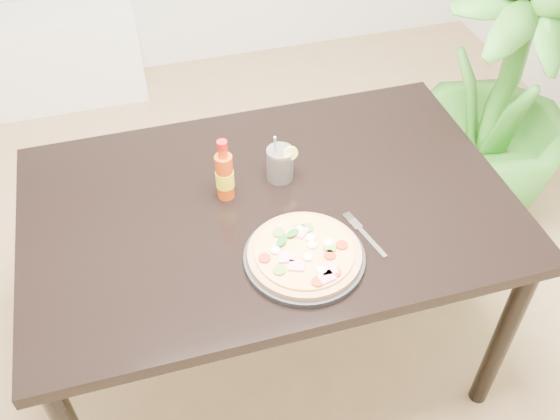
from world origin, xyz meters
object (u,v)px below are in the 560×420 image
object	(u,v)px
plate	(304,258)
houseplant	(500,98)
pizza	(305,253)
cola_cup	(280,164)
dining_table	(269,222)
fork	(364,233)
hot_sauce_bottle	(225,175)
media_console	(4,64)

from	to	relation	value
plate	houseplant	world-z (taller)	houseplant
pizza	houseplant	distance (m)	1.26
plate	cola_cup	world-z (taller)	cola_cup
dining_table	cola_cup	xyz separation A→B (m)	(0.06, 0.09, 0.13)
pizza	dining_table	bearing A→B (deg)	97.71
dining_table	plate	size ratio (longest dim) A/B	4.38
cola_cup	fork	distance (m)	0.33
pizza	hot_sauce_bottle	xyz separation A→B (m)	(-0.14, 0.30, 0.05)
fork	plate	bearing A→B (deg)	-179.99
fork	houseplant	size ratio (longest dim) A/B	0.16
dining_table	plate	xyz separation A→B (m)	(0.03, -0.24, 0.09)
hot_sauce_bottle	plate	bearing A→B (deg)	-64.31
dining_table	houseplant	size ratio (longest dim) A/B	1.17
fork	hot_sauce_bottle	bearing A→B (deg)	128.75
plate	fork	bearing A→B (deg)	13.52
plate	media_console	world-z (taller)	plate
fork	media_console	distance (m)	2.44
houseplant	media_console	bearing A→B (deg)	144.27
fork	media_console	size ratio (longest dim) A/B	0.13
dining_table	pizza	xyz separation A→B (m)	(0.03, -0.24, 0.11)
houseplant	media_console	xyz separation A→B (m)	(-1.99, 1.43, -0.35)
houseplant	plate	bearing A→B (deg)	-145.52
hot_sauce_bottle	houseplant	distance (m)	1.27
fork	media_console	bearing A→B (deg)	105.07
plate	fork	world-z (taller)	plate
pizza	fork	xyz separation A→B (m)	(0.18, 0.05, -0.02)
plate	fork	distance (m)	0.19
plate	pizza	bearing A→B (deg)	-67.36
plate	hot_sauce_bottle	size ratio (longest dim) A/B	1.60
dining_table	hot_sauce_bottle	world-z (taller)	hot_sauce_bottle
houseplant	media_console	distance (m)	2.47
fork	media_console	xyz separation A→B (m)	(-1.14, 2.09, -0.50)
dining_table	cola_cup	distance (m)	0.17
cola_cup	media_console	size ratio (longest dim) A/B	0.12
hot_sauce_bottle	fork	world-z (taller)	hot_sauce_bottle
cola_cup	fork	xyz separation A→B (m)	(0.15, -0.29, -0.05)
pizza	media_console	xyz separation A→B (m)	(-0.96, 2.14, -0.53)
dining_table	plate	distance (m)	0.26
dining_table	hot_sauce_bottle	bearing A→B (deg)	151.98
hot_sauce_bottle	media_console	world-z (taller)	hot_sauce_bottle
dining_table	pizza	bearing A→B (deg)	-82.29
pizza	fork	bearing A→B (deg)	13.77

